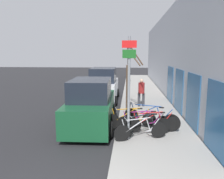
{
  "coord_description": "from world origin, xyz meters",
  "views": [
    {
      "loc": [
        1.55,
        -3.57,
        3.29
      ],
      "look_at": [
        0.72,
        6.36,
        1.68
      ],
      "focal_mm": 35.0,
      "sensor_mm": 36.0,
      "label": 1
    }
  ],
  "objects_px": {
    "signpost": "(129,84)",
    "bicycle_0": "(141,130)",
    "bicycle_2": "(153,123)",
    "bicycle_1": "(145,127)",
    "parked_car_1": "(104,86)",
    "street_tree": "(129,82)",
    "bicycle_4": "(131,119)",
    "traffic_light": "(128,57)",
    "bicycle_3": "(143,122)",
    "pedestrian_near": "(141,91)",
    "bicycle_5": "(151,118)",
    "parked_car_0": "(91,105)"
  },
  "relations": [
    {
      "from": "street_tree",
      "to": "bicycle_2",
      "type": "bearing_deg",
      "value": -73.07
    },
    {
      "from": "street_tree",
      "to": "signpost",
      "type": "bearing_deg",
      "value": -89.47
    },
    {
      "from": "parked_car_0",
      "to": "bicycle_3",
      "type": "bearing_deg",
      "value": -21.78
    },
    {
      "from": "bicycle_3",
      "to": "parked_car_0",
      "type": "distance_m",
      "value": 2.51
    },
    {
      "from": "bicycle_3",
      "to": "bicycle_5",
      "type": "xyz_separation_m",
      "value": [
        0.34,
        0.49,
        0.05
      ]
    },
    {
      "from": "bicycle_0",
      "to": "traffic_light",
      "type": "xyz_separation_m",
      "value": [
        -0.66,
        15.1,
        2.52
      ]
    },
    {
      "from": "parked_car_1",
      "to": "parked_car_0",
      "type": "bearing_deg",
      "value": -89.5
    },
    {
      "from": "signpost",
      "to": "street_tree",
      "type": "bearing_deg",
      "value": 90.53
    },
    {
      "from": "pedestrian_near",
      "to": "street_tree",
      "type": "bearing_deg",
      "value": -141.25
    },
    {
      "from": "bicycle_5",
      "to": "bicycle_2",
      "type": "bearing_deg",
      "value": -149.85
    },
    {
      "from": "bicycle_5",
      "to": "parked_car_0",
      "type": "relative_size",
      "value": 0.47
    },
    {
      "from": "bicycle_4",
      "to": "traffic_light",
      "type": "distance_m",
      "value": 14.05
    },
    {
      "from": "bicycle_1",
      "to": "bicycle_2",
      "type": "xyz_separation_m",
      "value": [
        0.35,
        0.5,
        -0.01
      ]
    },
    {
      "from": "bicycle_0",
      "to": "bicycle_2",
      "type": "distance_m",
      "value": 0.97
    },
    {
      "from": "traffic_light",
      "to": "bicycle_1",
      "type": "bearing_deg",
      "value": -86.79
    },
    {
      "from": "bicycle_3",
      "to": "parked_car_1",
      "type": "relative_size",
      "value": 0.47
    },
    {
      "from": "parked_car_1",
      "to": "traffic_light",
      "type": "bearing_deg",
      "value": 77.47
    },
    {
      "from": "parked_car_0",
      "to": "bicycle_2",
      "type": "bearing_deg",
      "value": -22.58
    },
    {
      "from": "bicycle_2",
      "to": "street_tree",
      "type": "relative_size",
      "value": 0.57
    },
    {
      "from": "parked_car_0",
      "to": "signpost",
      "type": "bearing_deg",
      "value": -49.05
    },
    {
      "from": "signpost",
      "to": "bicycle_4",
      "type": "xyz_separation_m",
      "value": [
        0.09,
        1.28,
        -1.7
      ]
    },
    {
      "from": "bicycle_1",
      "to": "bicycle_5",
      "type": "height_order",
      "value": "bicycle_5"
    },
    {
      "from": "bicycle_3",
      "to": "bicycle_2",
      "type": "bearing_deg",
      "value": -123.84
    },
    {
      "from": "bicycle_2",
      "to": "bicycle_1",
      "type": "bearing_deg",
      "value": 135.68
    },
    {
      "from": "bicycle_0",
      "to": "bicycle_3",
      "type": "distance_m",
      "value": 1.01
    },
    {
      "from": "bicycle_4",
      "to": "pedestrian_near",
      "type": "height_order",
      "value": "pedestrian_near"
    },
    {
      "from": "bicycle_0",
      "to": "traffic_light",
      "type": "relative_size",
      "value": 0.44
    },
    {
      "from": "signpost",
      "to": "bicycle_4",
      "type": "bearing_deg",
      "value": 85.91
    },
    {
      "from": "bicycle_2",
      "to": "parked_car_1",
      "type": "bearing_deg",
      "value": 13.91
    },
    {
      "from": "bicycle_3",
      "to": "traffic_light",
      "type": "distance_m",
      "value": 14.34
    },
    {
      "from": "signpost",
      "to": "bicycle_3",
      "type": "xyz_separation_m",
      "value": [
        0.61,
        1.0,
        -1.71
      ]
    },
    {
      "from": "bicycle_0",
      "to": "bicycle_1",
      "type": "distance_m",
      "value": 0.37
    },
    {
      "from": "bicycle_1",
      "to": "parked_car_1",
      "type": "bearing_deg",
      "value": -4.76
    },
    {
      "from": "parked_car_0",
      "to": "bicycle_0",
      "type": "bearing_deg",
      "value": -42.09
    },
    {
      "from": "bicycle_3",
      "to": "bicycle_5",
      "type": "distance_m",
      "value": 0.6
    },
    {
      "from": "bicycle_1",
      "to": "bicycle_4",
      "type": "xyz_separation_m",
      "value": [
        -0.54,
        0.95,
        -0.0
      ]
    },
    {
      "from": "signpost",
      "to": "bicycle_1",
      "type": "xyz_separation_m",
      "value": [
        0.63,
        0.33,
        -1.7
      ]
    },
    {
      "from": "signpost",
      "to": "pedestrian_near",
      "type": "height_order",
      "value": "signpost"
    },
    {
      "from": "bicycle_0",
      "to": "traffic_light",
      "type": "height_order",
      "value": "traffic_light"
    },
    {
      "from": "bicycle_2",
      "to": "street_tree",
      "type": "distance_m",
      "value": 3.72
    },
    {
      "from": "bicycle_2",
      "to": "traffic_light",
      "type": "xyz_separation_m",
      "value": [
        -1.18,
        14.27,
        2.51
      ]
    },
    {
      "from": "parked_car_0",
      "to": "pedestrian_near",
      "type": "height_order",
      "value": "parked_car_0"
    },
    {
      "from": "bicycle_1",
      "to": "bicycle_2",
      "type": "relative_size",
      "value": 0.97
    },
    {
      "from": "bicycle_3",
      "to": "parked_car_0",
      "type": "xyz_separation_m",
      "value": [
        -2.32,
        0.84,
        0.48
      ]
    },
    {
      "from": "bicycle_2",
      "to": "pedestrian_near",
      "type": "xyz_separation_m",
      "value": [
        -0.24,
        4.52,
        0.59
      ]
    },
    {
      "from": "signpost",
      "to": "bicycle_0",
      "type": "relative_size",
      "value": 1.92
    },
    {
      "from": "pedestrian_near",
      "to": "traffic_light",
      "type": "relative_size",
      "value": 0.37
    },
    {
      "from": "bicycle_2",
      "to": "bicycle_4",
      "type": "xyz_separation_m",
      "value": [
        -0.89,
        0.46,
        0.01
      ]
    },
    {
      "from": "bicycle_3",
      "to": "parked_car_0",
      "type": "bearing_deg",
      "value": 61.83
    },
    {
      "from": "bicycle_3",
      "to": "bicycle_4",
      "type": "bearing_deg",
      "value": 53.62
    }
  ]
}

